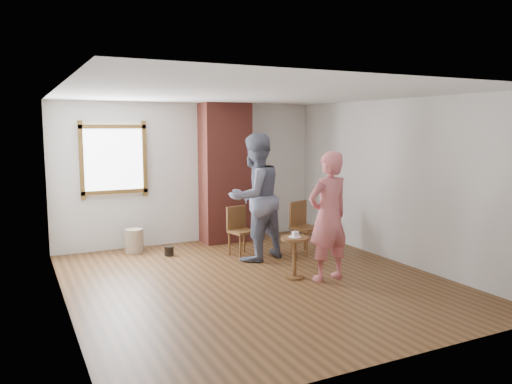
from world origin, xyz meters
TOP-DOWN VIEW (x-y plane):
  - ground at (0.00, 0.00)m, footprint 5.50×5.50m
  - room_shell at (-0.06, 0.61)m, footprint 5.04×5.52m
  - brick_chimney at (0.60, 2.50)m, footprint 0.90×0.50m
  - stoneware_crock at (-1.16, 2.40)m, footprint 0.39×0.39m
  - dark_pot at (-0.69, 1.91)m, footprint 0.17×0.17m
  - dining_chair_left at (0.41, 1.43)m, footprint 0.46×0.46m
  - dining_chair_right at (1.43, 1.06)m, footprint 0.52×0.52m
  - side_table at (0.56, -0.13)m, footprint 0.40×0.40m
  - cake_plate at (0.56, -0.13)m, footprint 0.18×0.18m
  - cake_slice at (0.57, -0.13)m, footprint 0.08×0.07m
  - man at (0.51, 1.05)m, footprint 1.18×1.03m
  - person_pink at (0.94, -0.39)m, footprint 0.71×0.50m

SIDE VIEW (x-z plane):
  - ground at x=0.00m, z-range 0.00..0.00m
  - dark_pot at x=-0.69m, z-range 0.00..0.16m
  - stoneware_crock at x=-1.16m, z-range 0.00..0.41m
  - side_table at x=0.56m, z-range 0.10..0.70m
  - dining_chair_left at x=0.41m, z-range 0.05..0.87m
  - dining_chair_right at x=1.43m, z-range 0.05..0.95m
  - cake_plate at x=0.56m, z-range 0.60..0.61m
  - cake_slice at x=0.57m, z-range 0.61..0.67m
  - person_pink at x=0.94m, z-range 0.00..1.83m
  - man at x=0.51m, z-range 0.00..2.06m
  - brick_chimney at x=0.60m, z-range 0.00..2.60m
  - room_shell at x=-0.06m, z-range 0.50..3.12m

